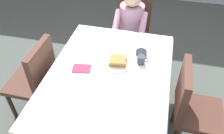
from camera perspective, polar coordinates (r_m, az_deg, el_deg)
The scene contains 14 objects.
ground_plane at distance 2.66m, azimuth -0.72°, elevation -13.44°, with size 14.00×14.00×0.00m, color #474C47.
dining_table_main at distance 2.16m, azimuth -0.86°, elevation -3.50°, with size 1.12×1.52×0.74m.
chair_diner at distance 3.13m, azimuth 5.05°, elevation 9.72°, with size 0.44×0.45×0.93m.
diner_person at distance 2.93m, azimuth 4.69°, elevation 10.46°, with size 0.40×0.43×1.12m.
chair_left_side at distance 2.49m, azimuth -18.29°, elevation -2.36°, with size 0.45×0.44×0.93m.
chair_right_side at distance 2.24m, azimuth 18.87°, elevation -8.75°, with size 0.45×0.44×0.93m.
plate_breakfast at distance 2.19m, azimuth 1.23°, elevation 0.96°, with size 0.28×0.28×0.02m, color white.
breakfast_stack at distance 2.17m, azimuth 1.45°, elevation 1.58°, with size 0.17×0.16×0.05m.
cup_coffee at distance 2.20m, azimuth 7.27°, elevation 1.80°, with size 0.11×0.08×0.08m.
bowl_butter at distance 2.31m, azimuth 7.27°, elevation 3.51°, with size 0.11×0.11×0.04m, color black.
fork_left_of_plate at distance 2.22m, azimuth -3.67°, elevation 1.27°, with size 0.18×0.01×0.01m, color silver.
knife_right_of_plate at distance 2.16m, azimuth 6.04°, elevation -0.26°, with size 0.20×0.01×0.01m, color silver.
spoon_near_edge at distance 1.97m, azimuth -0.74°, elevation -5.19°, with size 0.15×0.01×0.01m, color silver.
napkin_folded at distance 2.16m, azimuth -7.56°, elevation -0.38°, with size 0.17×0.12×0.01m, color #8C2D4C.
Camera 1 is at (0.39, -1.47, 2.18)m, focal length 36.84 mm.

